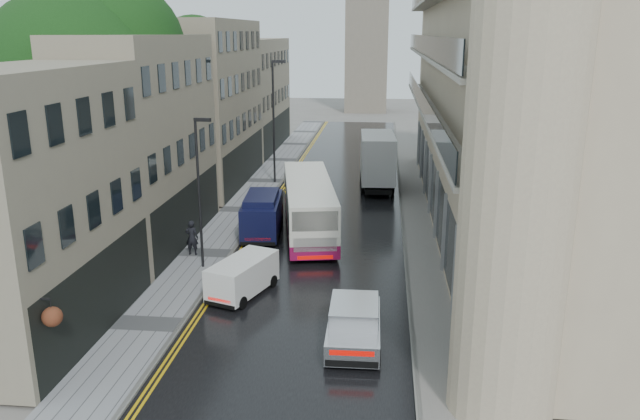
% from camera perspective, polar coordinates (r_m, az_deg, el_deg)
% --- Properties ---
extents(road, '(9.00, 85.00, 0.02)m').
position_cam_1_polar(road, '(40.06, 1.00, -0.33)').
color(road, black).
rests_on(road, ground).
extents(left_sidewalk, '(2.70, 85.00, 0.12)m').
position_cam_1_polar(left_sidewalk, '(40.93, -7.19, -0.03)').
color(left_sidewalk, gray).
rests_on(left_sidewalk, ground).
extents(right_sidewalk, '(1.80, 85.00, 0.12)m').
position_cam_1_polar(right_sidewalk, '(39.97, 8.74, -0.48)').
color(right_sidewalk, slate).
rests_on(right_sidewalk, ground).
extents(old_shop_row, '(4.50, 56.00, 12.00)m').
position_cam_1_polar(old_shop_row, '(43.06, -11.44, 8.65)').
color(old_shop_row, gray).
rests_on(old_shop_row, ground).
extents(modern_block, '(8.00, 40.00, 14.00)m').
position_cam_1_polar(modern_block, '(37.72, 16.83, 8.83)').
color(modern_block, '#BFAD8E').
rests_on(modern_block, ground).
extents(tree_near, '(10.56, 10.56, 13.89)m').
position_cam_1_polar(tree_near, '(34.86, -21.22, 7.81)').
color(tree_near, black).
rests_on(tree_near, ground).
extents(tree_far, '(9.24, 9.24, 12.46)m').
position_cam_1_polar(tree_far, '(46.72, -13.65, 9.36)').
color(tree_far, black).
rests_on(tree_far, ground).
extents(cream_bus, '(4.46, 11.42, 3.04)m').
position_cam_1_polar(cream_bus, '(32.99, -2.75, -1.17)').
color(cream_bus, white).
rests_on(cream_bus, road).
extents(white_lorry, '(2.79, 7.97, 4.12)m').
position_cam_1_polar(white_lorry, '(44.66, 3.94, 4.09)').
color(white_lorry, silver).
rests_on(white_lorry, road).
extents(silver_hatchback, '(1.98, 4.40, 1.64)m').
position_cam_1_polar(silver_hatchback, '(22.23, 0.67, -11.95)').
color(silver_hatchback, '#BBBCC1').
rests_on(silver_hatchback, road).
extents(white_van, '(2.75, 4.06, 1.69)m').
position_cam_1_polar(white_van, '(27.22, -9.87, -6.70)').
color(white_van, white).
rests_on(white_van, road).
extents(navy_van, '(2.41, 5.14, 2.54)m').
position_cam_1_polar(navy_van, '(34.18, -7.13, -1.10)').
color(navy_van, black).
rests_on(navy_van, road).
extents(pedestrian, '(0.68, 0.46, 1.84)m').
position_cam_1_polar(pedestrian, '(32.85, -11.64, -2.48)').
color(pedestrian, black).
rests_on(pedestrian, left_sidewalk).
extents(lamp_post_near, '(0.83, 0.27, 7.29)m').
position_cam_1_polar(lamp_post_near, '(30.29, -10.99, 1.36)').
color(lamp_post_near, black).
rests_on(lamp_post_near, left_sidewalk).
extents(lamp_post_far, '(1.05, 0.43, 9.11)m').
position_cam_1_polar(lamp_post_far, '(47.33, -4.26, 7.94)').
color(lamp_post_far, black).
rests_on(lamp_post_far, left_sidewalk).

